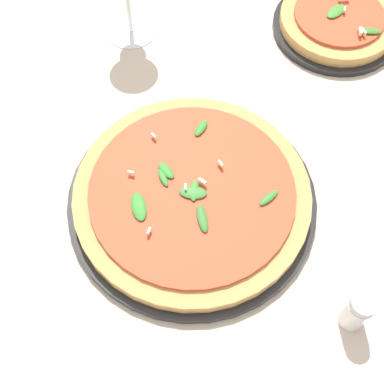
{
  "coord_description": "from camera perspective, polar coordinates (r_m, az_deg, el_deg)",
  "views": [
    {
      "loc": [
        0.14,
        0.36,
        0.66
      ],
      "look_at": [
        0.03,
        0.03,
        0.03
      ],
      "focal_mm": 50.0,
      "sensor_mm": 36.0,
      "label": 1
    }
  ],
  "objects": [
    {
      "name": "ground_plane",
      "position": [
        0.77,
        1.42,
        1.29
      ],
      "size": [
        6.0,
        6.0,
        0.0
      ],
      "primitive_type": "plane",
      "color": "beige"
    },
    {
      "name": "pizza_arugula_main",
      "position": [
        0.73,
        -0.0,
        -0.5
      ],
      "size": [
        0.34,
        0.34,
        0.05
      ],
      "color": "black",
      "rests_on": "ground_plane"
    },
    {
      "name": "pizza_personal_side",
      "position": [
        0.97,
        15.22,
        17.06
      ],
      "size": [
        0.21,
        0.21,
        0.05
      ],
      "color": "black",
      "rests_on": "ground_plane"
    },
    {
      "name": "shaker_pepper",
      "position": [
        0.68,
        17.17,
        -12.06
      ],
      "size": [
        0.03,
        0.03,
        0.07
      ],
      "color": "silver",
      "rests_on": "ground_plane"
    }
  ]
}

